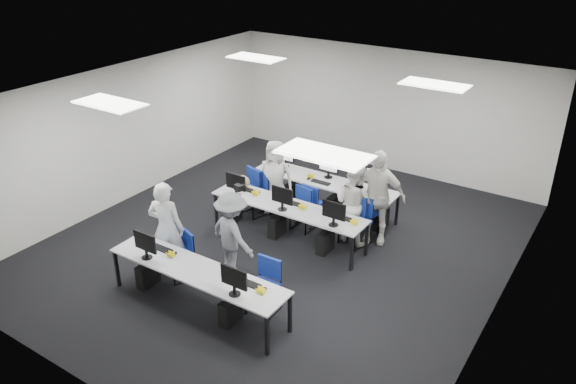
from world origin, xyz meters
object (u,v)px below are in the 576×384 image
Objects in this scene: chair_1 at (264,296)px; chair_4 at (356,229)px; desk_mid at (288,208)px; photographer at (232,234)px; student_0 at (167,229)px; chair_0 at (181,263)px; desk_front at (197,272)px; student_1 at (353,203)px; chair_6 at (309,211)px; student_2 at (275,177)px; chair_5 at (262,194)px; student_3 at (376,197)px; chair_3 at (304,216)px; chair_2 at (255,201)px; chair_7 at (361,222)px.

chair_1 is 2.70m from chair_4.
photographer is (-0.16, -1.49, 0.10)m from desk_mid.
chair_0 is at bearing 160.88° from student_0.
chair_1 is 1.33m from photographer.
desk_front is 1.98× the size of student_1.
chair_6 is 1.02m from student_2.
student_0 is (-1.14, -2.88, 0.60)m from chair_6.
photographer is (1.07, -2.36, 0.48)m from chair_5.
chair_6 is 1.55m from student_3.
desk_front is at bearing -90.00° from desk_mid.
student_2 is (-1.78, 2.93, 0.52)m from chair_1.
chair_2 is at bearing -174.67° from chair_3.
photographer is (-1.58, -2.39, -0.16)m from student_3.
chair_6 is at bearing 99.62° from chair_3.
chair_5 is at bearing -169.77° from chair_4.
chair_1 is 3.10m from student_3.
student_1 is (1.02, 0.11, 0.54)m from chair_3.
desk_mid is 3.63× the size of chair_6.
chair_3 is 1.14m from chair_4.
chair_2 is at bearing 155.72° from desk_mid.
desk_front is 3.35× the size of chair_5.
student_1 is at bearing -105.32° from photographer.
chair_7 is 2.76m from photographer.
chair_7 is (2.39, 0.02, 0.01)m from chair_5.
student_3 reaches higher than chair_1.
student_0 is 3.92m from student_3.
student_3 is (0.24, 0.30, 0.64)m from chair_4.
photographer is (-1.34, -2.09, 0.48)m from chair_4.
chair_1 is 2.79m from chair_3.
chair_2 is 2.31m from photographer.
desk_front is 3.70m from chair_5.
photographer is (-0.18, -2.29, 0.50)m from chair_6.
chair_3 is at bearing -131.22° from student_0.
desk_front is 3.69m from chair_7.
student_1 reaches higher than student_2.
chair_7 is at bearing 83.72° from chair_1.
chair_7 is 0.55m from student_1.
student_2 is at bearing -59.19° from photographer.
chair_7 is at bearing 71.63° from desk_front.
student_2 is at bearing 119.60° from chair_1.
chair_0 is 3.60m from chair_7.
chair_2 reaches higher than chair_6.
student_2 is 1.03× the size of photographer.
chair_3 is at bearing -154.74° from chair_7.
chair_5 is at bearing 109.65° from desk_front.
desk_mid is at bearing -62.94° from student_2.
student_2 is (-2.04, 0.25, 0.50)m from chair_4.
chair_2 is 2.69m from student_3.
chair_1 is at bearing -66.36° from desk_mid.
student_2 is at bearing 166.38° from chair_3.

